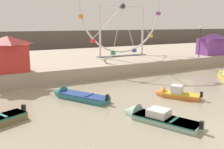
{
  "coord_description": "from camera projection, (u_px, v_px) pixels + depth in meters",
  "views": [
    {
      "loc": [
        -12.9,
        -7.09,
        5.93
      ],
      "look_at": [
        -2.71,
        11.53,
        1.68
      ],
      "focal_mm": 40.28,
      "sensor_mm": 36.0,
      "label": 1
    }
  ],
  "objects": [
    {
      "name": "quay_promenade",
      "position": [
        76.0,
        60.0,
        37.0
      ],
      "size": [
        110.0,
        21.14,
        1.39
      ],
      "primitive_type": "cube",
      "color": "tan",
      "rests_on": "ground_plane"
    },
    {
      "name": "distant_town_skyline",
      "position": [
        36.0,
        40.0,
        58.84
      ],
      "size": [
        140.0,
        3.0,
        4.4
      ],
      "primitive_type": "cube",
      "color": "#564C47",
      "rests_on": "ground_plane"
    },
    {
      "name": "motorboat_teal_painted",
      "position": [
        74.0,
        95.0,
        20.48
      ],
      "size": [
        3.81,
        5.35,
        1.22
      ],
      "rotation": [
        0.0,
        0.0,
        2.09
      ],
      "color": "teal",
      "rests_on": "ground_plane"
    },
    {
      "name": "motorboat_orange_hull",
      "position": [
        173.0,
        94.0,
        20.78
      ],
      "size": [
        3.04,
        3.72,
        1.4
      ],
      "rotation": [
        0.0,
        0.0,
        2.17
      ],
      "color": "orange",
      "rests_on": "ground_plane"
    },
    {
      "name": "motorboat_seafoam",
      "position": [
        151.0,
        116.0,
        15.82
      ],
      "size": [
        3.31,
        5.28,
        1.33
      ],
      "rotation": [
        0.0,
        0.0,
        1.98
      ],
      "color": "#93BCAD",
      "rests_on": "ground_plane"
    },
    {
      "name": "ferris_wheel_white_frame",
      "position": [
        122.0,
        8.0,
        35.35
      ],
      "size": [
        13.3,
        1.2,
        13.61
      ],
      "color": "silver",
      "rests_on": "quay_promenade"
    },
    {
      "name": "carnival_booth_purple_stall",
      "position": [
        212.0,
        44.0,
        38.0
      ],
      "size": [
        4.72,
        3.2,
        3.24
      ],
      "rotation": [
        0.0,
        0.0,
        -0.09
      ],
      "color": "purple",
      "rests_on": "quay_promenade"
    },
    {
      "name": "carnival_booth_red_striped",
      "position": [
        8.0,
        53.0,
        24.35
      ],
      "size": [
        3.79,
        3.34,
        3.46
      ],
      "rotation": [
        0.0,
        0.0,
        0.04
      ],
      "color": "red",
      "rests_on": "quay_promenade"
    },
    {
      "name": "promenade_lamp_near",
      "position": [
        200.0,
        38.0,
        34.36
      ],
      "size": [
        0.32,
        0.32,
        4.28
      ],
      "color": "#2D2D33",
      "rests_on": "quay_promenade"
    }
  ]
}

